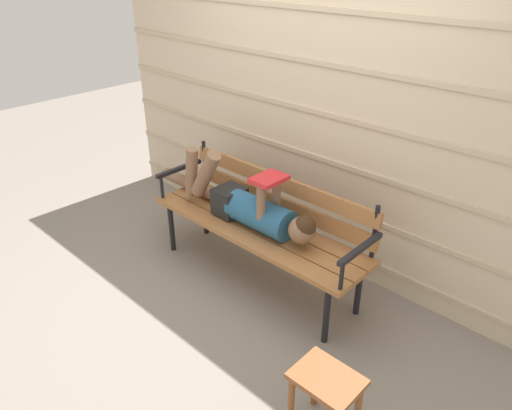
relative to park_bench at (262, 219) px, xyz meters
The scene contains 5 objects.
ground_plane 0.53m from the park_bench, 90.00° to the right, with size 12.00×12.00×0.00m, color gray.
house_siding 0.77m from the park_bench, 90.00° to the left, with size 4.36×0.08×2.12m.
park_bench is the anchor object (origin of this frame).
reclining_person 0.17m from the park_bench, 144.30° to the right, with size 1.68×0.25×0.52m.
footstool 1.45m from the park_bench, 34.33° to the right, with size 0.35×0.26×0.40m.
Camera 1 is at (2.10, -2.18, 2.31)m, focal length 33.76 mm.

